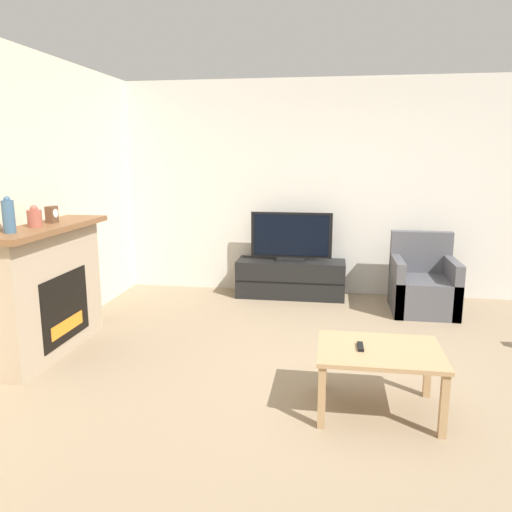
# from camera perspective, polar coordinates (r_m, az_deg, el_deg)

# --- Properties ---
(ground_plane) EXTENTS (24.00, 24.00, 0.00)m
(ground_plane) POSITION_cam_1_polar(r_m,az_deg,el_deg) (4.13, 12.64, -14.20)
(ground_plane) COLOR #89755B
(wall_back) EXTENTS (12.00, 0.06, 2.70)m
(wall_back) POSITION_cam_1_polar(r_m,az_deg,el_deg) (6.44, 11.66, 7.51)
(wall_back) COLOR beige
(wall_back) RESTS_ON ground
(fireplace) EXTENTS (0.46, 1.51, 1.17)m
(fireplace) POSITION_cam_1_polar(r_m,az_deg,el_deg) (4.87, -22.81, -3.43)
(fireplace) COLOR tan
(fireplace) RESTS_ON ground
(mantel_vase_left) EXTENTS (0.09, 0.09, 0.29)m
(mantel_vase_left) POSITION_cam_1_polar(r_m,az_deg,el_deg) (4.36, -26.44, 4.15)
(mantel_vase_left) COLOR #385670
(mantel_vase_left) RESTS_ON fireplace
(mantel_vase_centre_left) EXTENTS (0.12, 0.12, 0.19)m
(mantel_vase_centre_left) POSITION_cam_1_polar(r_m,az_deg,el_deg) (4.65, -23.98, 4.06)
(mantel_vase_centre_left) COLOR #994C3D
(mantel_vase_centre_left) RESTS_ON fireplace
(mantel_clock) EXTENTS (0.08, 0.11, 0.15)m
(mantel_clock) POSITION_cam_1_polar(r_m,az_deg,el_deg) (4.87, -22.30, 4.42)
(mantel_clock) COLOR brown
(mantel_clock) RESTS_ON fireplace
(tv_stand) EXTENTS (1.35, 0.46, 0.47)m
(tv_stand) POSITION_cam_1_polar(r_m,az_deg,el_deg) (6.34, 3.99, -2.58)
(tv_stand) COLOR black
(tv_stand) RESTS_ON ground
(tv) EXTENTS (1.01, 0.18, 0.61)m
(tv) POSITION_cam_1_polar(r_m,az_deg,el_deg) (6.23, 4.05, 2.04)
(tv) COLOR black
(tv) RESTS_ON tv_stand
(armchair) EXTENTS (0.70, 0.76, 0.89)m
(armchair) POSITION_cam_1_polar(r_m,az_deg,el_deg) (6.06, 18.51, -3.29)
(armchair) COLOR #4C4C51
(armchair) RESTS_ON ground
(coffee_table) EXTENTS (0.85, 0.64, 0.46)m
(coffee_table) POSITION_cam_1_polar(r_m,az_deg,el_deg) (3.61, 13.92, -11.20)
(coffee_table) COLOR #A37F56
(coffee_table) RESTS_ON ground
(remote) EXTENTS (0.04, 0.15, 0.02)m
(remote) POSITION_cam_1_polar(r_m,az_deg,el_deg) (3.57, 11.84, -10.09)
(remote) COLOR black
(remote) RESTS_ON coffee_table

